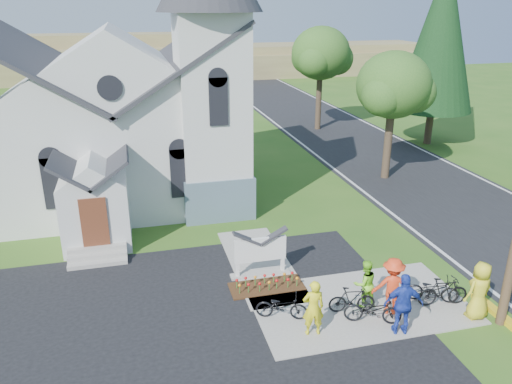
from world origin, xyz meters
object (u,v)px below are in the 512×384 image
object	(u,v)px
bike_2	(373,309)
bike_1	(352,299)
bike_3	(443,291)
bike_4	(432,289)
cyclist_0	(313,308)
bike_0	(282,306)
cyclist_1	(365,284)
cyclist_3	(392,286)
cyclist_4	(479,291)
church_sign	(260,250)
cyclist_2	(404,304)

from	to	relation	value
bike_2	bike_1	bearing A→B (deg)	50.92
bike_3	bike_4	bearing A→B (deg)	41.61
cyclist_0	bike_0	size ratio (longest dim) A/B	1.11
bike_0	cyclist_1	world-z (taller)	cyclist_1
bike_2	bike_3	world-z (taller)	bike_3
cyclist_3	cyclist_4	size ratio (longest dim) A/B	0.99
cyclist_3	bike_4	bearing A→B (deg)	-152.86
bike_0	bike_2	size ratio (longest dim) A/B	0.92
church_sign	bike_2	size ratio (longest dim) A/B	1.24
bike_0	bike_4	xyz separation A→B (m)	(5.12, -0.32, 0.02)
cyclist_1	cyclist_4	distance (m)	3.48
bike_0	cyclist_4	distance (m)	6.15
church_sign	bike_4	world-z (taller)	church_sign
cyclist_3	cyclist_4	bearing A→B (deg)	179.04
bike_0	bike_3	world-z (taller)	bike_3
bike_0	cyclist_0	bearing A→B (deg)	-124.48
cyclist_1	cyclist_3	distance (m)	0.88
cyclist_4	bike_1	bearing A→B (deg)	-27.43
cyclist_0	cyclist_1	size ratio (longest dim) A/B	1.10
church_sign	cyclist_1	size ratio (longest dim) A/B	1.35
bike_2	cyclist_4	world-z (taller)	cyclist_4
cyclist_1	cyclist_3	bearing A→B (deg)	137.14
cyclist_0	bike_4	bearing A→B (deg)	-164.82
bike_0	church_sign	bearing A→B (deg)	20.41
church_sign	bike_0	distance (m)	2.86
cyclist_0	cyclist_4	xyz separation A→B (m)	(5.28, -0.49, 0.06)
church_sign	bike_2	world-z (taller)	church_sign
cyclist_0	bike_3	xyz separation A→B (m)	(4.65, 0.37, -0.39)
church_sign	cyclist_1	bearing A→B (deg)	-45.40
cyclist_0	bike_0	world-z (taller)	cyclist_0
church_sign	cyclist_1	world-z (taller)	church_sign
bike_2	cyclist_3	bearing A→B (deg)	-43.47
bike_3	cyclist_0	bearing A→B (deg)	102.21
bike_4	church_sign	bearing A→B (deg)	82.42
cyclist_0	church_sign	bearing A→B (deg)	-74.02
bike_2	cyclist_3	size ratio (longest dim) A/B	0.93
bike_1	cyclist_4	xyz separation A→B (m)	(3.68, -1.24, 0.51)
bike_2	cyclist_2	bearing A→B (deg)	-116.59
bike_3	cyclist_4	bearing A→B (deg)	-135.79
cyclist_2	cyclist_3	distance (m)	1.07
cyclist_4	cyclist_1	bearing A→B (deg)	-34.02
bike_3	cyclist_4	world-z (taller)	cyclist_4
cyclist_4	bike_4	xyz separation A→B (m)	(-0.83, 1.15, -0.52)
cyclist_0	bike_0	xyz separation A→B (m)	(-0.66, 0.98, -0.47)
cyclist_1	bike_3	world-z (taller)	cyclist_1
church_sign	cyclist_0	bearing A→B (deg)	-80.78
bike_1	bike_0	bearing A→B (deg)	94.09
bike_1	bike_2	size ratio (longest dim) A/B	0.85
church_sign	cyclist_4	world-z (taller)	cyclist_4
bike_1	bike_4	world-z (taller)	bike_1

